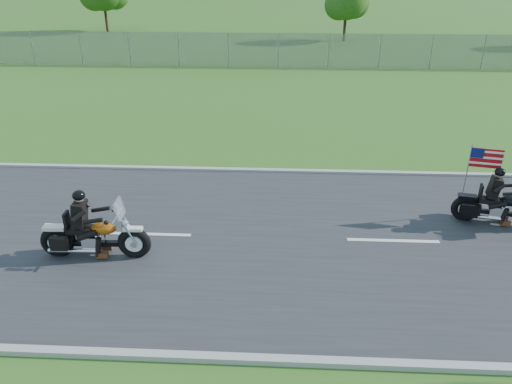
{
  "coord_description": "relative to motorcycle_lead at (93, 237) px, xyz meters",
  "views": [
    {
      "loc": [
        1.24,
        -10.43,
        6.31
      ],
      "look_at": [
        0.7,
        0.0,
        1.26
      ],
      "focal_mm": 35.0,
      "sensor_mm": 36.0,
      "label": 1
    }
  ],
  "objects": [
    {
      "name": "ground",
      "position": [
        2.92,
        1.0,
        -0.54
      ],
      "size": [
        420.0,
        420.0,
        0.0
      ],
      "primitive_type": "plane",
      "color": "#2E561B",
      "rests_on": "ground"
    },
    {
      "name": "road",
      "position": [
        2.92,
        1.0,
        -0.52
      ],
      "size": [
        120.0,
        8.0,
        0.04
      ],
      "primitive_type": "cube",
      "color": "#28282B",
      "rests_on": "ground"
    },
    {
      "name": "curb_north",
      "position": [
        2.92,
        5.05,
        -0.49
      ],
      "size": [
        120.0,
        0.18,
        0.12
      ],
      "primitive_type": "cube",
      "color": "#9E9B93",
      "rests_on": "ground"
    },
    {
      "name": "curb_south",
      "position": [
        2.92,
        -3.05,
        -0.49
      ],
      "size": [
        120.0,
        0.18,
        0.12
      ],
      "primitive_type": "cube",
      "color": "#9E9B93",
      "rests_on": "ground"
    },
    {
      "name": "fence",
      "position": [
        -2.08,
        21.0,
        0.46
      ],
      "size": [
        60.0,
        0.03,
        2.0
      ],
      "primitive_type": "cube",
      "color": "gray",
      "rests_on": "ground"
    },
    {
      "name": "tree_fence_near",
      "position": [
        8.96,
        31.04,
        2.44
      ],
      "size": [
        3.52,
        3.28,
        4.75
      ],
      "color": "#382316",
      "rests_on": "ground"
    },
    {
      "name": "motorcycle_lead",
      "position": [
        0.0,
        0.0,
        0.0
      ],
      "size": [
        2.52,
        0.63,
        1.7
      ],
      "rotation": [
        0.0,
        0.0,
        0.03
      ],
      "color": "black",
      "rests_on": "ground"
    },
    {
      "name": "motorcycle_follow",
      "position": [
        9.72,
        2.0,
        -0.0
      ],
      "size": [
        2.3,
        0.95,
        1.94
      ],
      "rotation": [
        0.0,
        0.0,
        -0.2
      ],
      "color": "black",
      "rests_on": "ground"
    }
  ]
}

